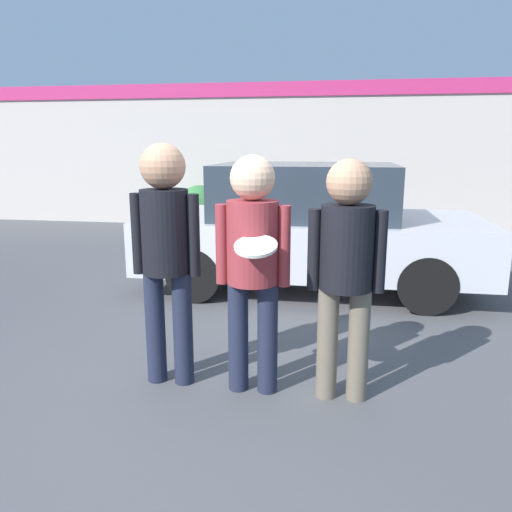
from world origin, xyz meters
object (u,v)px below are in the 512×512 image
person_right (346,260)px  parked_car_near (309,227)px  person_left (166,243)px  shrub (200,207)px  person_middle_with_frisbee (253,254)px

person_right → parked_car_near: (-0.42, 2.90, -0.26)m
person_left → shrub: bearing=103.8°
person_left → parked_car_near: person_left is taller
person_middle_with_frisbee → person_right: size_ratio=1.01×
person_right → shrub: size_ratio=1.80×
person_left → person_right: person_left is taller
person_right → parked_car_near: person_right is taller
person_middle_with_frisbee → shrub: 7.42m
person_left → person_right: (1.31, -0.04, -0.07)m
person_right → shrub: bearing=113.4°
person_right → person_left: bearing=178.2°
person_middle_with_frisbee → shrub: person_middle_with_frisbee is taller
parked_car_near → shrub: bearing=122.4°
person_middle_with_frisbee → person_right: bearing=-0.5°
shrub → person_middle_with_frisbee: bearing=-71.3°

